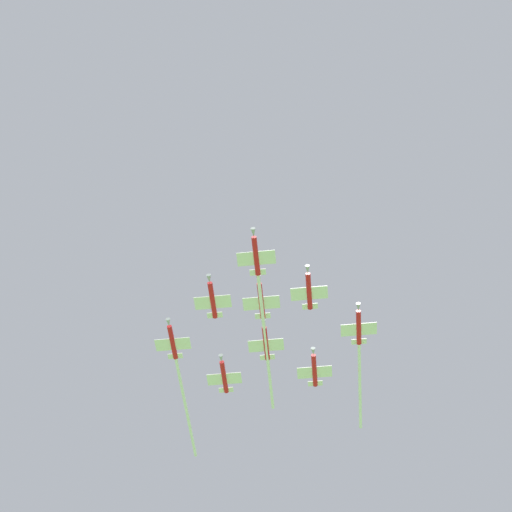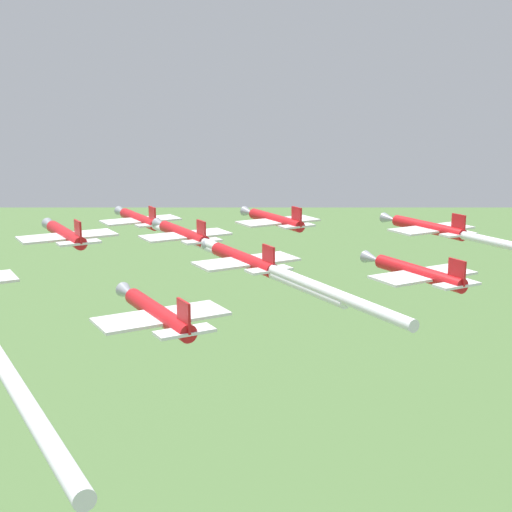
% 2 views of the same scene
% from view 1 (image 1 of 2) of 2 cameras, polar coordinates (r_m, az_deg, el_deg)
% --- Properties ---
extents(jet_lead, '(27.27, 43.62, 2.77)m').
position_cam_1_polar(jet_lead, '(160.88, 0.41, -3.62)').
color(jet_lead, red).
extents(jet_port_inner, '(10.01, 12.57, 2.77)m').
position_cam_1_polar(jet_port_inner, '(161.93, 4.76, -3.08)').
color(jet_port_inner, red).
extents(jet_starboard_inner, '(10.01, 12.57, 2.77)m').
position_cam_1_polar(jet_starboard_inner, '(162.61, -3.92, -3.89)').
color(jet_starboard_inner, red).
extents(jet_port_outer, '(24.12, 38.42, 2.77)m').
position_cam_1_polar(jet_port_outer, '(167.61, 0.76, -6.68)').
color(jet_port_outer, red).
extents(jet_starboard_outer, '(23.82, 37.93, 2.77)m').
position_cam_1_polar(jet_starboard_outer, '(175.35, 9.22, -8.71)').
color(jet_starboard_outer, red).
extents(jet_center_rear, '(27.27, 43.60, 2.77)m').
position_cam_1_polar(jet_center_rear, '(178.99, -6.86, -10.64)').
color(jet_center_rear, red).
extents(jet_port_trail, '(10.01, 12.57, 2.77)m').
position_cam_1_polar(jet_port_trail, '(169.86, 0.88, -7.76)').
color(jet_port_trail, red).
extents(jet_starboard_trail, '(10.01, 12.57, 2.77)m').
position_cam_1_polar(jet_starboard_trail, '(175.47, 5.25, -10.08)').
color(jet_starboard_trail, red).
extents(jet_tail_end, '(10.01, 12.57, 2.77)m').
position_cam_1_polar(jet_tail_end, '(176.55, -2.88, -10.69)').
color(jet_tail_end, red).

